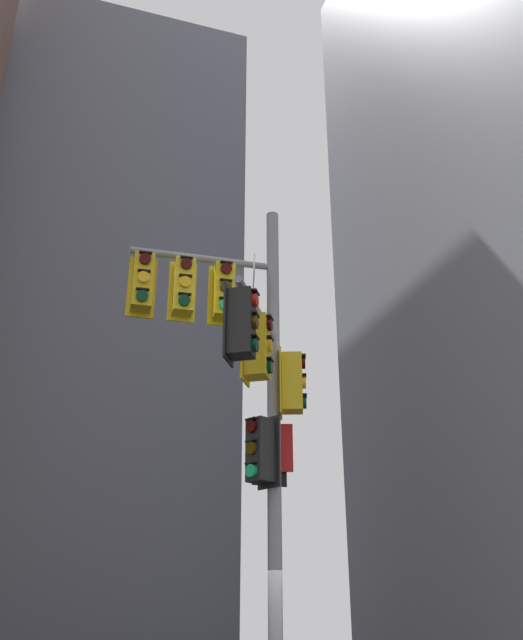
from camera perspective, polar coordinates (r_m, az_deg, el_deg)
The scene contains 2 objects.
building_mid_block at distance 40.97m, azimuth -15.94°, elevation -0.81°, with size 16.50×16.50×34.72m, color slate.
signal_pole_assembly at distance 11.00m, azimuth -1.68°, elevation -4.35°, with size 3.11×2.92×8.79m.
Camera 1 is at (-3.43, -10.23, 1.80)m, focal length 37.94 mm.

